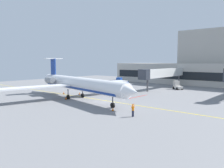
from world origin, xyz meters
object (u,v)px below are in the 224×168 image
regional_jet (77,84)px  pushback_tractor (121,81)px  marshaller (133,110)px  belt_loader (177,86)px  baggage_tug (113,89)px

regional_jet → pushback_tractor: size_ratio=8.00×
pushback_tractor → marshaller: pushback_tractor is taller
regional_jet → belt_loader: regional_jet is taller
pushback_tractor → marshaller: 45.29m
belt_loader → marshaller: size_ratio=1.70×
pushback_tractor → belt_loader: (20.31, -0.04, -0.02)m
marshaller → belt_loader: bearing=105.0°
regional_jet → marshaller: bearing=-15.7°
marshaller → baggage_tug: bearing=137.0°
belt_loader → baggage_tug: bearing=-120.4°
marshaller → pushback_tractor: bearing=130.6°
regional_jet → marshaller: size_ratio=18.14×
baggage_tug → belt_loader: 19.33m
baggage_tug → pushback_tractor: pushback_tractor is taller
regional_jet → baggage_tug: 12.90m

